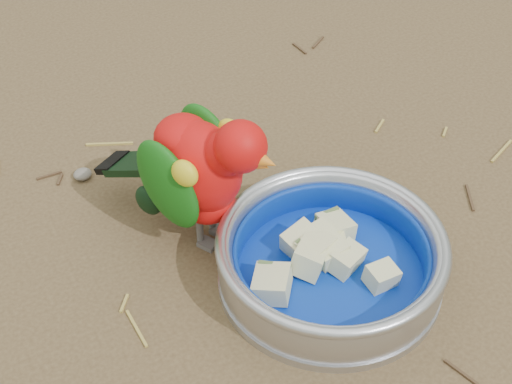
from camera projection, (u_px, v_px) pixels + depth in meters
ground at (305, 320)px, 0.79m from camera, size 60.00×60.00×0.00m
food_bowl at (330, 275)px, 0.83m from camera, size 0.24×0.24×0.02m
bowl_wall at (331, 256)px, 0.81m from camera, size 0.24×0.24×0.04m
fruit_wedges at (331, 261)px, 0.81m from camera, size 0.14×0.14×0.03m
lory_parrot at (200, 178)px, 0.83m from camera, size 0.19×0.23×0.17m
ground_debris at (323, 292)px, 0.82m from camera, size 0.90×0.80×0.01m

